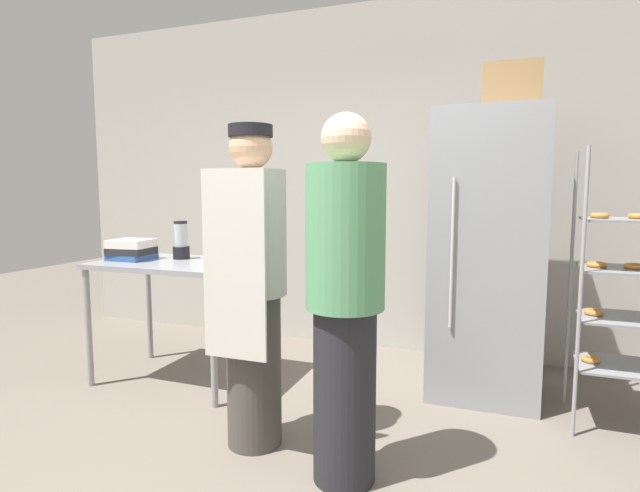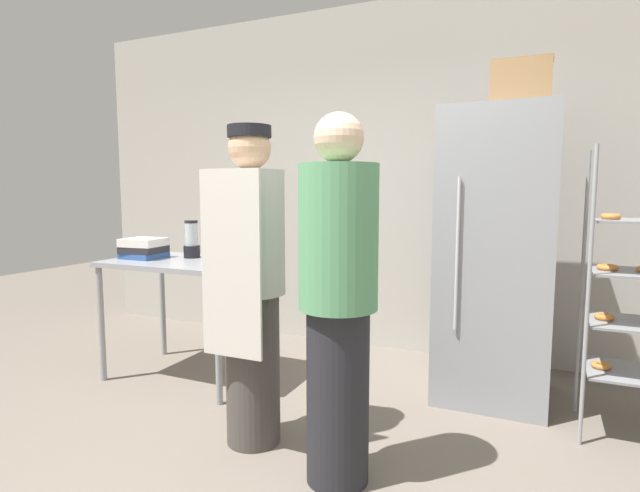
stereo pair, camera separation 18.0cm
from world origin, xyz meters
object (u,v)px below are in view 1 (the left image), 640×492
at_px(person_baker, 252,283).
at_px(binder_stack, 132,250).
at_px(cardboard_storage_box, 512,86).
at_px(blender_pitcher, 181,242).
at_px(person_customer, 345,299).
at_px(refrigerator, 487,255).
at_px(donut_box, 225,256).
at_px(baking_rack, 633,292).

bearing_deg(person_baker, binder_stack, 155.33).
relative_size(cardboard_storage_box, person_baker, 0.21).
xyz_separation_m(blender_pitcher, person_customer, (1.59, -0.94, -0.12)).
bearing_deg(refrigerator, binder_stack, -166.68).
height_order(refrigerator, cardboard_storage_box, cardboard_storage_box).
xyz_separation_m(donut_box, cardboard_storage_box, (1.88, 0.41, 1.12)).
bearing_deg(person_customer, binder_stack, 158.09).
xyz_separation_m(baking_rack, person_customer, (-1.39, -1.09, 0.08)).
bearing_deg(refrigerator, donut_box, -165.13).
height_order(refrigerator, donut_box, refrigerator).
relative_size(donut_box, blender_pitcher, 0.93).
distance_m(binder_stack, person_baker, 1.46).
height_order(binder_stack, person_baker, person_baker).
distance_m(baking_rack, binder_stack, 3.31).
bearing_deg(refrigerator, person_customer, -113.27).
height_order(baking_rack, cardboard_storage_box, cardboard_storage_box).
height_order(baking_rack, person_baker, person_baker).
xyz_separation_m(refrigerator, cardboard_storage_box, (0.12, -0.06, 1.10)).
relative_size(person_baker, person_customer, 0.99).
bearing_deg(cardboard_storage_box, refrigerator, 153.93).
bearing_deg(cardboard_storage_box, person_customer, -118.28).
bearing_deg(baking_rack, refrigerator, 162.08).
bearing_deg(binder_stack, blender_pitcher, 29.11).
bearing_deg(person_baker, person_customer, -15.07).
bearing_deg(person_baker, donut_box, 129.85).
bearing_deg(binder_stack, person_baker, -24.67).
relative_size(donut_box, binder_stack, 0.88).
height_order(cardboard_storage_box, person_baker, cardboard_storage_box).
relative_size(blender_pitcher, person_baker, 0.16).
bearing_deg(baking_rack, person_baker, -154.54).
distance_m(donut_box, person_customer, 1.47).
xyz_separation_m(refrigerator, person_baker, (-1.15, -1.20, -0.06)).
relative_size(binder_stack, person_baker, 0.18).
bearing_deg(baking_rack, person_customer, -142.02).
distance_m(binder_stack, person_customer, 2.05).
distance_m(baking_rack, blender_pitcher, 2.99).
bearing_deg(person_customer, person_baker, 164.93).
xyz_separation_m(refrigerator, binder_stack, (-2.48, -0.59, 0.00)).
bearing_deg(binder_stack, baking_rack, 5.63).
xyz_separation_m(donut_box, binder_stack, (-0.72, -0.12, 0.03)).
height_order(binder_stack, cardboard_storage_box, cardboard_storage_box).
height_order(blender_pitcher, person_customer, person_customer).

